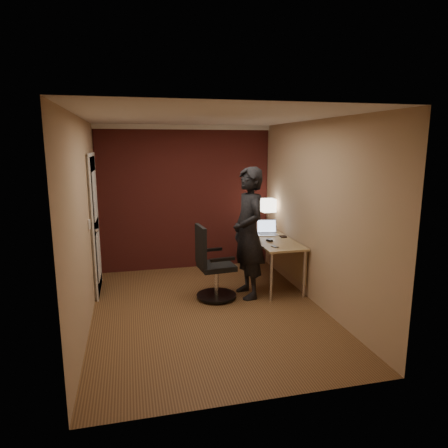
{
  "coord_description": "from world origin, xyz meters",
  "views": [
    {
      "loc": [
        -0.96,
        -4.93,
        2.18
      ],
      "look_at": [
        0.35,
        0.55,
        1.05
      ],
      "focal_mm": 32.0,
      "sensor_mm": 36.0,
      "label": 1
    }
  ],
  "objects_px": {
    "desk_lamp": "(268,206)",
    "laptop": "(267,230)",
    "person": "(248,233)",
    "mouse": "(270,240)",
    "wallet": "(283,236)",
    "desk": "(276,246)",
    "phone": "(275,247)",
    "office_chair": "(212,268)"
  },
  "relations": [
    {
      "from": "person",
      "to": "mouse",
      "type": "bearing_deg",
      "value": 116.79
    },
    {
      "from": "laptop",
      "to": "wallet",
      "type": "xyz_separation_m",
      "value": [
        0.18,
        -0.26,
        -0.05
      ]
    },
    {
      "from": "office_chair",
      "to": "person",
      "type": "relative_size",
      "value": 0.56
    },
    {
      "from": "mouse",
      "to": "wallet",
      "type": "bearing_deg",
      "value": 17.0
    },
    {
      "from": "laptop",
      "to": "office_chair",
      "type": "distance_m",
      "value": 1.35
    },
    {
      "from": "laptop",
      "to": "phone",
      "type": "xyz_separation_m",
      "value": [
        -0.17,
        -0.8,
        -0.06
      ]
    },
    {
      "from": "mouse",
      "to": "office_chair",
      "type": "relative_size",
      "value": 0.09
    },
    {
      "from": "desk",
      "to": "phone",
      "type": "relative_size",
      "value": 13.04
    },
    {
      "from": "desk_lamp",
      "to": "laptop",
      "type": "relative_size",
      "value": 1.47
    },
    {
      "from": "mouse",
      "to": "phone",
      "type": "distance_m",
      "value": 0.34
    },
    {
      "from": "desk_lamp",
      "to": "person",
      "type": "relative_size",
      "value": 0.29
    },
    {
      "from": "desk",
      "to": "laptop",
      "type": "xyz_separation_m",
      "value": [
        -0.04,
        0.3,
        0.19
      ]
    },
    {
      "from": "desk",
      "to": "wallet",
      "type": "xyz_separation_m",
      "value": [
        0.13,
        0.04,
        0.14
      ]
    },
    {
      "from": "desk_lamp",
      "to": "wallet",
      "type": "relative_size",
      "value": 4.86
    },
    {
      "from": "person",
      "to": "desk_lamp",
      "type": "bearing_deg",
      "value": 142.11
    },
    {
      "from": "mouse",
      "to": "desk",
      "type": "bearing_deg",
      "value": 27.68
    },
    {
      "from": "wallet",
      "to": "laptop",
      "type": "bearing_deg",
      "value": 124.38
    },
    {
      "from": "desk_lamp",
      "to": "wallet",
      "type": "bearing_deg",
      "value": -85.23
    },
    {
      "from": "wallet",
      "to": "person",
      "type": "relative_size",
      "value": 0.06
    },
    {
      "from": "phone",
      "to": "person",
      "type": "bearing_deg",
      "value": 150.17
    },
    {
      "from": "wallet",
      "to": "office_chair",
      "type": "xyz_separation_m",
      "value": [
        -1.26,
        -0.48,
        -0.28
      ]
    },
    {
      "from": "desk_lamp",
      "to": "person",
      "type": "height_order",
      "value": "person"
    },
    {
      "from": "desk_lamp",
      "to": "laptop",
      "type": "xyz_separation_m",
      "value": [
        -0.13,
        -0.33,
        -0.35
      ]
    },
    {
      "from": "desk_lamp",
      "to": "laptop",
      "type": "height_order",
      "value": "desk_lamp"
    },
    {
      "from": "phone",
      "to": "wallet",
      "type": "relative_size",
      "value": 1.05
    },
    {
      "from": "laptop",
      "to": "person",
      "type": "height_order",
      "value": "person"
    },
    {
      "from": "mouse",
      "to": "phone",
      "type": "height_order",
      "value": "mouse"
    },
    {
      "from": "desk",
      "to": "mouse",
      "type": "relative_size",
      "value": 15.0
    },
    {
      "from": "desk",
      "to": "mouse",
      "type": "xyz_separation_m",
      "value": [
        -0.17,
        -0.17,
        0.14
      ]
    },
    {
      "from": "mouse",
      "to": "person",
      "type": "distance_m",
      "value": 0.53
    },
    {
      "from": "desk",
      "to": "laptop",
      "type": "bearing_deg",
      "value": 98.33
    },
    {
      "from": "phone",
      "to": "wallet",
      "type": "height_order",
      "value": "wallet"
    },
    {
      "from": "desk",
      "to": "desk_lamp",
      "type": "relative_size",
      "value": 2.8
    },
    {
      "from": "desk_lamp",
      "to": "phone",
      "type": "xyz_separation_m",
      "value": [
        -0.3,
        -1.14,
        -0.41
      ]
    },
    {
      "from": "desk_lamp",
      "to": "mouse",
      "type": "height_order",
      "value": "desk_lamp"
    },
    {
      "from": "laptop",
      "to": "office_chair",
      "type": "xyz_separation_m",
      "value": [
        -1.08,
        -0.74,
        -0.33
      ]
    },
    {
      "from": "desk",
      "to": "laptop",
      "type": "relative_size",
      "value": 4.11
    },
    {
      "from": "desk_lamp",
      "to": "laptop",
      "type": "distance_m",
      "value": 0.5
    },
    {
      "from": "laptop",
      "to": "phone",
      "type": "relative_size",
      "value": 3.17
    },
    {
      "from": "mouse",
      "to": "phone",
      "type": "bearing_deg",
      "value": -114.14
    },
    {
      "from": "desk",
      "to": "wallet",
      "type": "relative_size",
      "value": 13.64
    },
    {
      "from": "laptop",
      "to": "mouse",
      "type": "height_order",
      "value": "laptop"
    }
  ]
}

